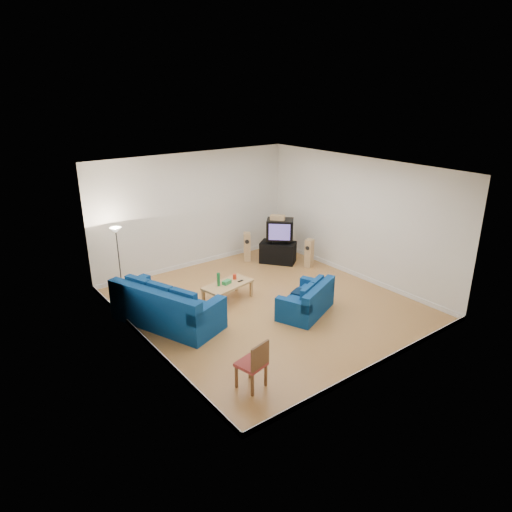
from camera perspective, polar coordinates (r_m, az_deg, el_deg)
room at (r=10.23m, az=1.35°, el=1.71°), size 6.01×6.51×3.21m
sofa_three_seat at (r=10.00m, az=-11.22°, el=-6.61°), size 1.84×2.61×0.93m
sofa_loveseat at (r=10.37m, az=6.45°, el=-5.73°), size 1.65×1.31×0.73m
coffee_table at (r=10.86m, az=-3.56°, el=-3.74°), size 1.30×0.83×0.44m
bottle at (r=10.68m, az=-4.70°, el=-2.95°), size 0.09×0.09×0.32m
tissue_box at (r=10.81m, az=-3.68°, el=-3.28°), size 0.25×0.18×0.09m
red_canister at (r=11.06m, az=-2.69°, el=-2.61°), size 0.12×0.12×0.13m
remote at (r=10.95m, az=-1.95°, el=-3.14°), size 0.15×0.06×0.02m
tv_stand at (r=13.26m, az=2.76°, el=0.47°), size 1.04×1.13×0.61m
av_receiver at (r=13.18m, az=2.96°, el=1.96°), size 0.55×0.53×0.10m
television at (r=13.06m, az=3.01°, el=3.35°), size 0.92×0.91×0.58m
centre_speaker at (r=12.92m, az=2.72°, el=4.83°), size 0.39×0.42×0.14m
speaker_left at (r=13.32m, az=-1.12°, el=1.15°), size 0.31×0.32×0.86m
speaker_right at (r=12.95m, az=6.65°, el=0.34°), size 0.29×0.26×0.81m
floor_lamp at (r=11.42m, az=-17.02°, el=2.02°), size 0.29×0.29×1.69m
dining_chair at (r=7.80m, az=-0.23°, el=-13.20°), size 0.52×0.52×0.90m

